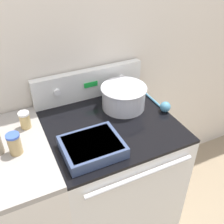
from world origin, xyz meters
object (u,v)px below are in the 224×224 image
casserole_dish (92,146)px  ladle (163,106)px  spice_jar_white_cap (25,120)px  spice_jar_blue_cap (15,144)px  mixing_bowl (124,96)px

casserole_dish → ladle: 0.56m
casserole_dish → spice_jar_white_cap: spice_jar_white_cap is taller
spice_jar_blue_cap → mixing_bowl: bearing=12.5°
casserole_dish → spice_jar_white_cap: 0.42m
casserole_dish → spice_jar_blue_cap: bearing=157.6°
ladle → spice_jar_blue_cap: bearing=-179.1°
mixing_bowl → casserole_dish: 0.44m
casserole_dish → mixing_bowl: bearing=41.6°
spice_jar_white_cap → spice_jar_blue_cap: 0.20m
mixing_bowl → spice_jar_blue_cap: (-0.67, -0.15, -0.01)m
ladle → spice_jar_blue_cap: 0.88m
mixing_bowl → ladle: size_ratio=0.99×
casserole_dish → ladle: bearing=16.3°
ladle → casserole_dish: bearing=-163.7°
casserole_dish → spice_jar_white_cap: bearing=128.9°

